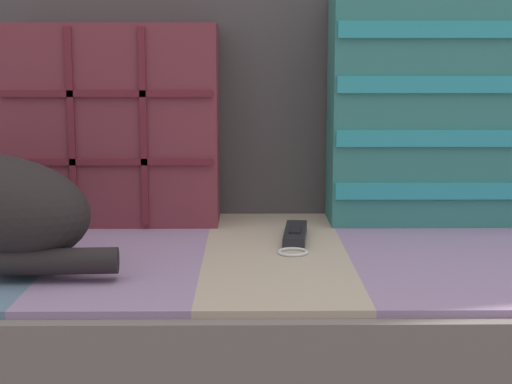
{
  "coord_description": "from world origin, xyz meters",
  "views": [
    {
      "loc": [
        -0.16,
        -1.12,
        0.68
      ],
      "look_at": [
        -0.15,
        0.08,
        0.48
      ],
      "focal_mm": 55.0,
      "sensor_mm": 36.0,
      "label": 1
    }
  ],
  "objects_px": {
    "throw_pillow_quilted": "(114,125)",
    "throw_pillow_striped": "(453,109)",
    "game_remote_near": "(295,235)",
    "couch": "(340,351)"
  },
  "relations": [
    {
      "from": "throw_pillow_striped",
      "to": "game_remote_near",
      "type": "relative_size",
      "value": 2.26
    },
    {
      "from": "throw_pillow_striped",
      "to": "game_remote_near",
      "type": "distance_m",
      "value": 0.4
    },
    {
      "from": "couch",
      "to": "throw_pillow_quilted",
      "type": "distance_m",
      "value": 0.58
    },
    {
      "from": "throw_pillow_quilted",
      "to": "throw_pillow_striped",
      "type": "distance_m",
      "value": 0.63
    },
    {
      "from": "game_remote_near",
      "to": "throw_pillow_striped",
      "type": "bearing_deg",
      "value": 27.62
    },
    {
      "from": "throw_pillow_quilted",
      "to": "game_remote_near",
      "type": "bearing_deg",
      "value": -25.73
    },
    {
      "from": "throw_pillow_quilted",
      "to": "throw_pillow_striped",
      "type": "bearing_deg",
      "value": -0.04
    },
    {
      "from": "couch",
      "to": "game_remote_near",
      "type": "xyz_separation_m",
      "value": [
        -0.08,
        0.02,
        0.2
      ]
    },
    {
      "from": "couch",
      "to": "throw_pillow_striped",
      "type": "distance_m",
      "value": 0.49
    },
    {
      "from": "couch",
      "to": "throw_pillow_striped",
      "type": "relative_size",
      "value": 4.22
    }
  ]
}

